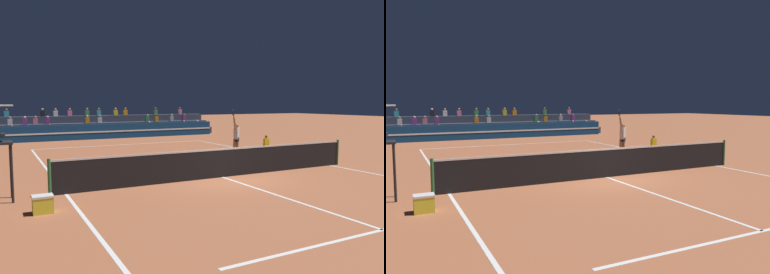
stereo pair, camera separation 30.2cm
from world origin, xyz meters
TOP-DOWN VIEW (x-y plane):
  - ground_plane at (0.00, 0.00)m, footprint 120.00×120.00m
  - court_lines at (0.00, 0.00)m, footprint 11.10×23.90m
  - tennis_net at (0.00, 0.00)m, footprint 12.00×0.10m
  - sponsor_banner_wall at (0.00, 16.35)m, footprint 18.00×0.26m
  - bleacher_stand at (-0.01, 18.89)m, footprint 19.47×2.85m
  - ball_kid_courtside at (6.52, 5.58)m, footprint 0.30×0.36m
  - tennis_player at (3.02, 3.53)m, footprint 0.87×0.73m
  - tennis_ball at (0.26, 5.02)m, footprint 0.07×0.07m
  - equipment_cooler at (-6.32, -1.71)m, footprint 0.50×0.38m

SIDE VIEW (x-z plane):
  - ground_plane at x=0.00m, z-range 0.00..0.00m
  - court_lines at x=0.00m, z-range 0.00..0.01m
  - tennis_ball at x=0.26m, z-range 0.00..0.07m
  - equipment_cooler at x=-6.32m, z-range 0.00..0.45m
  - ball_kid_courtside at x=6.52m, z-range -0.09..0.75m
  - tennis_net at x=0.00m, z-range -0.01..1.09m
  - sponsor_banner_wall at x=0.00m, z-range 0.00..1.10m
  - bleacher_stand at x=-0.01m, z-range -0.48..1.80m
  - tennis_player at x=3.02m, z-range -0.24..2.22m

